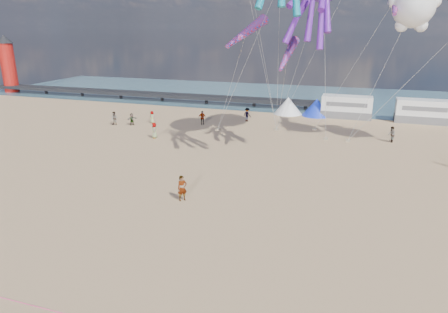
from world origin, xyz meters
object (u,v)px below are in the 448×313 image
motorhome_0 (346,107)px  beachgoer_2 (247,115)px  sandbag_b (326,138)px  beachgoer_3 (202,118)px  sandbag_e (277,129)px  beachgoer_0 (152,117)px  standing_person (182,188)px  beachgoer_1 (391,134)px  lighthouse (9,68)px  sandbag_d (314,129)px  sandbag_c (348,141)px  beachgoer_6 (154,130)px  kite_panda (414,6)px  tent_blue (317,107)px  sandbag_a (218,129)px  beachgoer_4 (132,119)px  windsock_left (246,32)px  tent_white (288,106)px  beachgoer_7 (115,118)px  windsock_right (288,54)px  motorhome_1 (423,111)px

motorhome_0 → beachgoer_2: bearing=-152.8°
beachgoer_2 → sandbag_b: (10.68, -5.98, -0.78)m
beachgoer_3 → motorhome_0: bearing=1.5°
beachgoer_3 → sandbag_e: bearing=-28.6°
beachgoer_0 → standing_person: bearing=127.1°
beachgoer_1 → lighthouse: bearing=-111.9°
standing_person → sandbag_d: 24.87m
beachgoer_0 → sandbag_c: 24.52m
beachgoer_6 → sandbag_e: bearing=92.7°
sandbag_e → lighthouse: bearing=165.6°
sandbag_e → sandbag_c: bearing=-16.6°
beachgoer_6 → kite_panda: size_ratio=0.27×
tent_blue → beachgoer_2: tent_blue is taller
tent_blue → sandbag_a: (-10.49, -12.09, -1.09)m
beachgoer_4 → sandbag_e: bearing=-49.5°
lighthouse → windsock_left: 57.53m
sandbag_b → kite_panda: bearing=-19.3°
windsock_left → beachgoer_4: bearing=178.8°
standing_person → beachgoer_3: (-7.15, 22.44, -0.06)m
tent_blue → standing_person: size_ratio=2.13×
lighthouse → sandbag_b: bearing=-15.1°
tent_white → beachgoer_7: 24.09m
sandbag_e → tent_blue: bearing=69.7°
beachgoer_1 → sandbag_d: size_ratio=3.49×
kite_panda → windsock_right: 12.20m
lighthouse → windsock_right: windsock_right is taller
tent_white → sandbag_b: size_ratio=8.00×
motorhome_1 → tent_white: bearing=180.0°
motorhome_1 → windsock_left: windsock_left is taller
beachgoer_4 → tent_white: bearing=-22.8°
beachgoer_7 → windsock_left: size_ratio=0.25×
tent_blue → beachgoer_2: (-8.36, -6.35, -0.31)m
tent_white → tent_blue: (4.00, 0.00, 0.00)m
beachgoer_1 → sandbag_c: (-4.40, -1.16, -0.76)m
beachgoer_7 → sandbag_d: size_ratio=3.43×
beachgoer_0 → sandbag_d: (20.45, 2.78, -0.68)m
tent_white → beachgoer_3: tent_white is taller
beachgoer_4 → sandbag_c: (26.39, 0.59, -0.65)m
standing_person → windsock_left: 17.57m
sandbag_a → windsock_left: windsock_left is taller
beachgoer_6 → windsock_right: bearing=53.0°
standing_person → sandbag_c: size_ratio=3.76×
beachgoer_7 → sandbag_c: size_ratio=3.43×
sandbag_b → kite_panda: size_ratio=0.08×
sandbag_a → sandbag_e: (6.80, 2.12, 0.00)m
beachgoer_2 → tent_white: bearing=-101.0°
motorhome_0 → sandbag_b: motorhome_0 is taller
beachgoer_0 → beachgoer_7: 4.72m
sandbag_b → beachgoer_3: bearing=171.2°
sandbag_c → motorhome_0: bearing=93.2°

